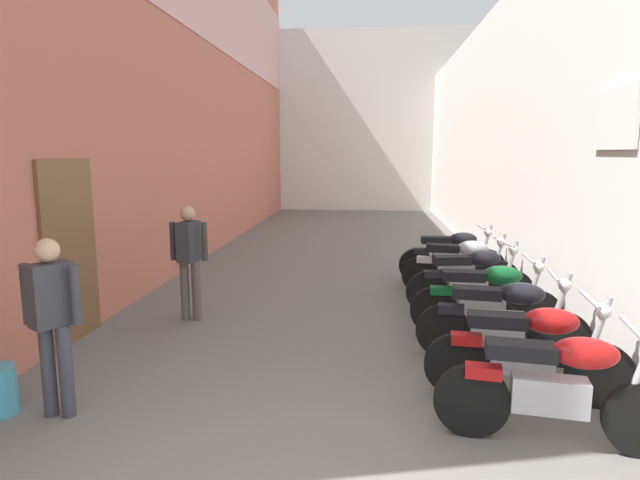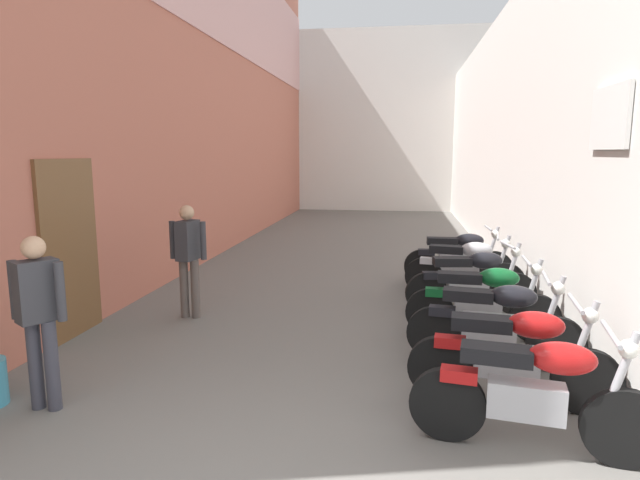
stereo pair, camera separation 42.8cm
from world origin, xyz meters
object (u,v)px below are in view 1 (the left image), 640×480
motorcycle_second (529,349)px  pedestrian_by_doorway (53,314)px  motorcycle_sixth (461,265)px  pedestrian_mid_alley (189,254)px  motorcycle_third (503,318)px  motorcycle_seventh (453,255)px  motorcycle_fifth (471,278)px  motorcycle_nearest (558,386)px  motorcycle_fourth (487,297)px

motorcycle_second → pedestrian_by_doorway: bearing=-170.9°
motorcycle_sixth → pedestrian_mid_alley: bearing=-157.4°
pedestrian_mid_alley → motorcycle_third: bearing=-16.5°
motorcycle_third → motorcycle_seventh: 3.64m
motorcycle_third → motorcycle_fifth: (0.00, 1.89, 0.00)m
motorcycle_fifth → pedestrian_mid_alley: (-3.89, -0.74, 0.42)m
motorcycle_second → motorcycle_sixth: (-0.00, 3.73, 0.00)m
motorcycle_second → pedestrian_by_doorway: size_ratio=1.18×
motorcycle_fifth → motorcycle_nearest: bearing=-90.0°
motorcycle_second → pedestrian_by_doorway: pedestrian_by_doorway is taller
motorcycle_second → pedestrian_mid_alley: pedestrian_mid_alley is taller
motorcycle_sixth → motorcycle_seventh: bearing=90.0°
motorcycle_nearest → pedestrian_by_doorway: (-4.13, 0.11, 0.42)m
motorcycle_fourth → pedestrian_mid_alley: size_ratio=1.18×
motorcycle_second → motorcycle_third: 0.95m
motorcycle_second → pedestrian_mid_alley: (-3.89, 2.10, 0.42)m
motorcycle_fourth → motorcycle_seventh: 2.79m
motorcycle_fourth → motorcycle_sixth: 1.92m
motorcycle_seventh → pedestrian_by_doorway: bearing=-128.2°
motorcycle_sixth → motorcycle_seventh: same height
motorcycle_sixth → motorcycle_seventh: size_ratio=0.99×
motorcycle_third → pedestrian_by_doorway: bearing=-158.7°
motorcycle_nearest → motorcycle_fourth: same height
motorcycle_nearest → motorcycle_fifth: 3.61m
motorcycle_third → motorcycle_fourth: 0.85m
motorcycle_fifth → pedestrian_by_doorway: (-4.13, -3.50, 0.42)m
motorcycle_third → motorcycle_fifth: same height
motorcycle_second → motorcycle_seventh: (0.00, 4.59, 0.00)m
motorcycle_seventh → pedestrian_by_doorway: size_ratio=1.18×
motorcycle_sixth → pedestrian_by_doorway: pedestrian_by_doorway is taller
motorcycle_seventh → motorcycle_nearest: bearing=-90.0°
motorcycle_seventh → motorcycle_fifth: bearing=-90.0°
motorcycle_second → motorcycle_seventh: 4.59m
motorcycle_second → motorcycle_sixth: 3.73m
motorcycle_second → motorcycle_third: (-0.00, 0.95, 0.00)m
motorcycle_second → motorcycle_third: same height
motorcycle_nearest → motorcycle_fourth: bearing=90.0°
motorcycle_fourth → pedestrian_by_doorway: size_ratio=1.18×
motorcycle_nearest → motorcycle_sixth: 4.49m
motorcycle_nearest → pedestrian_by_doorway: size_ratio=1.17×
motorcycle_second → motorcycle_fifth: 2.84m
motorcycle_fourth → motorcycle_sixth: (-0.00, 1.92, 0.00)m
motorcycle_sixth → motorcycle_nearest: bearing=-90.0°
motorcycle_second → motorcycle_seventh: bearing=90.0°
pedestrian_mid_alley → motorcycle_seventh: bearing=32.6°
motorcycle_fourth → motorcycle_third: bearing=-90.0°
motorcycle_fourth → pedestrian_mid_alley: bearing=175.6°
motorcycle_nearest → motorcycle_second: 0.77m
motorcycle_nearest → pedestrian_mid_alley: pedestrian_mid_alley is taller
motorcycle_nearest → motorcycle_fourth: size_ratio=0.99×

